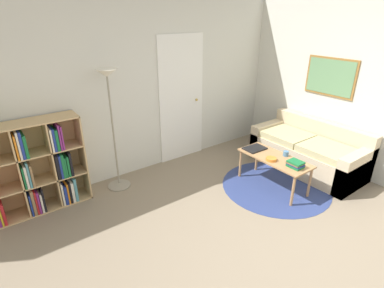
{
  "coord_description": "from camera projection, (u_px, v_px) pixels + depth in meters",
  "views": [
    {
      "loc": [
        -2.01,
        -1.12,
        2.3
      ],
      "look_at": [
        -0.07,
        1.52,
        0.85
      ],
      "focal_mm": 28.0,
      "sensor_mm": 36.0,
      "label": 1
    }
  ],
  "objects": [
    {
      "name": "couch",
      "position": [
        309.0,
        152.0,
        4.74
      ],
      "size": [
        0.8,
        1.68,
        0.73
      ],
      "color": "#CCB793",
      "rests_on": "ground_plane"
    },
    {
      "name": "bowl",
      "position": [
        271.0,
        159.0,
        4.05
      ],
      "size": [
        0.14,
        0.14,
        0.04
      ],
      "color": "orange",
      "rests_on": "coffee_table"
    },
    {
      "name": "wall_right",
      "position": [
        326.0,
        82.0,
        4.65
      ],
      "size": [
        0.08,
        5.77,
        2.6
      ],
      "color": "silver",
      "rests_on": "ground_plane"
    },
    {
      "name": "rug",
      "position": [
        275.0,
        186.0,
        4.31
      ],
      "size": [
        1.52,
        1.52,
        0.01
      ],
      "color": "navy",
      "rests_on": "ground_plane"
    },
    {
      "name": "laptop",
      "position": [
        255.0,
        148.0,
        4.39
      ],
      "size": [
        0.32,
        0.24,
        0.02
      ],
      "color": "black",
      "rests_on": "coffee_table"
    },
    {
      "name": "ground_plane",
      "position": [
        293.0,
        276.0,
        2.85
      ],
      "size": [
        14.0,
        14.0,
        0.0
      ],
      "primitive_type": "plane",
      "color": "gray"
    },
    {
      "name": "book_stack_on_table",
      "position": [
        295.0,
        164.0,
        3.86
      ],
      "size": [
        0.16,
        0.2,
        0.09
      ],
      "color": "#196B38",
      "rests_on": "coffee_table"
    },
    {
      "name": "floor_lamp",
      "position": [
        109.0,
        98.0,
        3.8
      ],
      "size": [
        0.32,
        0.32,
        1.67
      ],
      "color": "gray",
      "rests_on": "ground_plane"
    },
    {
      "name": "bookshelf",
      "position": [
        34.0,
        170.0,
        3.63
      ],
      "size": [
        1.14,
        0.34,
        1.16
      ],
      "color": "tan",
      "rests_on": "ground_plane"
    },
    {
      "name": "coffee_table",
      "position": [
        274.0,
        161.0,
        4.16
      ],
      "size": [
        0.44,
        1.02,
        0.46
      ],
      "color": "#AD7F51",
      "rests_on": "ground_plane"
    },
    {
      "name": "cup",
      "position": [
        286.0,
        154.0,
        4.17
      ],
      "size": [
        0.08,
        0.08,
        0.07
      ],
      "color": "teal",
      "rests_on": "coffee_table"
    },
    {
      "name": "wall_back",
      "position": [
        146.0,
        87.0,
        4.4
      ],
      "size": [
        7.77,
        0.11,
        2.6
      ],
      "color": "silver",
      "rests_on": "ground_plane"
    }
  ]
}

